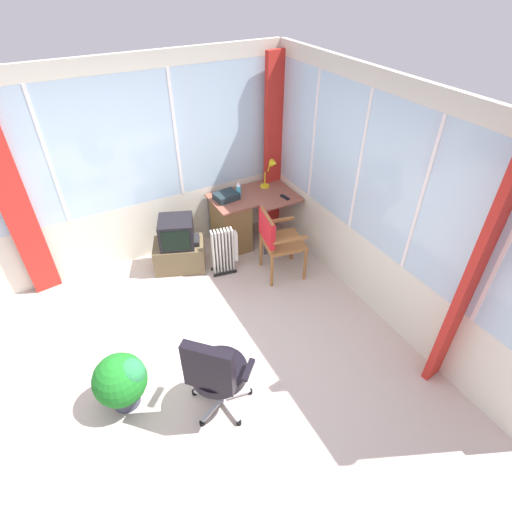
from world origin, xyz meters
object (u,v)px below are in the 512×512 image
office_chair (215,372)px  potted_plant (122,380)px  tv_on_stand (179,246)px  tv_remote (285,197)px  paper_tray (226,196)px  desk (233,221)px  spray_bottle (239,190)px  wooden_armchair (274,236)px  desk_lamp (272,169)px  space_heater (225,251)px

office_chair → potted_plant: (-0.72, 0.47, -0.22)m
office_chair → tv_on_stand: office_chair is taller
tv_remote → paper_tray: size_ratio=0.50×
paper_tray → potted_plant: size_ratio=0.52×
desk → office_chair: (-1.25, -2.27, 0.17)m
spray_bottle → potted_plant: size_ratio=0.37×
paper_tray → wooden_armchair: 0.93m
spray_bottle → tv_on_stand: (-0.95, -0.14, -0.51)m
desk → office_chair: 2.60m
spray_bottle → paper_tray: (-0.18, 0.02, -0.06)m
tv_remote → tv_on_stand: 1.54m
tv_on_stand → wooden_armchair: bearing=-35.5°
paper_tray → office_chair: 2.61m
paper_tray → potted_plant: paper_tray is taller
spray_bottle → tv_on_stand: 1.09m
desk → spray_bottle: spray_bottle is taller
wooden_armchair → potted_plant: wooden_armchair is taller
desk → tv_remote: tv_remote is taller
spray_bottle → paper_tray: size_ratio=0.72×
desk_lamp → potted_plant: bearing=-144.4°
office_chair → tv_on_stand: bearing=79.0°
wooden_armchair → tv_on_stand: size_ratio=1.20×
tv_remote → spray_bottle: spray_bottle is taller
tv_on_stand → office_chair: bearing=-101.0°
tv_on_stand → space_heater: bearing=-37.6°
desk_lamp → spray_bottle: bearing=-176.9°
desk → wooden_armchair: wooden_armchair is taller
tv_remote → wooden_armchair: bearing=-141.6°
paper_tray → potted_plant: bearing=-135.9°
desk → wooden_armchair: (0.17, -0.83, 0.20)m
space_heater → desk: bearing=54.1°
office_chair → tv_on_stand: size_ratio=1.29×
desk_lamp → spray_bottle: (-0.52, -0.03, -0.17)m
wooden_armchair → office_chair: size_ratio=0.93×
desk_lamp → space_heater: size_ratio=0.64×
spray_bottle → space_heater: bearing=-132.0°
spray_bottle → wooden_armchair: bearing=-86.2°
paper_tray → space_heater: bearing=-118.5°
desk_lamp → tv_remote: desk_lamp is taller
desk_lamp → tv_remote: 0.44m
desk_lamp → wooden_armchair: (-0.46, -0.89, -0.42)m
wooden_armchair → space_heater: bearing=146.5°
desk → paper_tray: size_ratio=3.73×
office_chair → potted_plant: office_chair is taller
desk → office_chair: bearing=-118.9°
desk_lamp → spray_bottle: desk_lamp is taller
space_heater → tv_on_stand: bearing=142.4°
potted_plant → wooden_armchair: bearing=24.5°
spray_bottle → desk: bearing=-165.7°
paper_tray → tv_on_stand: paper_tray is taller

